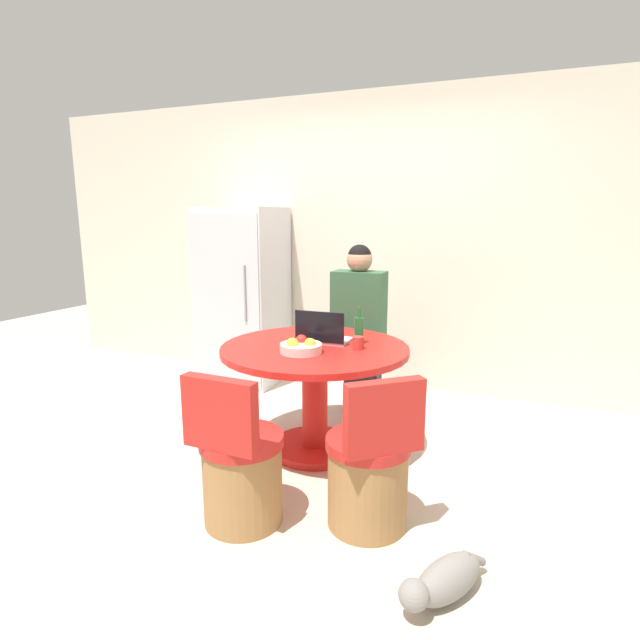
# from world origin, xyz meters

# --- Properties ---
(ground_plane) EXTENTS (12.00, 12.00, 0.00)m
(ground_plane) POSITION_xyz_m (0.00, 0.00, 0.00)
(ground_plane) COLOR beige
(wall_back) EXTENTS (7.00, 0.06, 2.60)m
(wall_back) POSITION_xyz_m (0.00, 1.66, 1.30)
(wall_back) COLOR beige
(wall_back) RESTS_ON ground_plane
(refrigerator) EXTENTS (0.71, 0.65, 1.62)m
(refrigerator) POSITION_xyz_m (-1.20, 1.29, 0.81)
(refrigerator) COLOR silver
(refrigerator) RESTS_ON ground_plane
(dining_table) EXTENTS (1.20, 1.20, 0.72)m
(dining_table) POSITION_xyz_m (-0.00, 0.14, 0.51)
(dining_table) COLOR red
(dining_table) RESTS_ON ground_plane
(chair_near_right_corner) EXTENTS (0.49, 0.49, 0.81)m
(chair_near_right_corner) POSITION_xyz_m (0.56, -0.53, 0.28)
(chair_near_right_corner) COLOR #9E7042
(chair_near_right_corner) RESTS_ON ground_plane
(chair_near_camera) EXTENTS (0.42, 0.42, 0.81)m
(chair_near_camera) POSITION_xyz_m (-0.05, -0.74, 0.28)
(chair_near_camera) COLOR #9E7042
(chair_near_camera) RESTS_ON ground_plane
(person_seated) EXTENTS (0.40, 0.37, 1.33)m
(person_seated) POSITION_xyz_m (0.05, 0.97, 0.72)
(person_seated) COLOR #2D2D38
(person_seated) RESTS_ON ground_plane
(laptop) EXTENTS (0.33, 0.22, 0.22)m
(laptop) POSITION_xyz_m (0.02, 0.25, 0.77)
(laptop) COLOR #B7B7BC
(laptop) RESTS_ON dining_table
(fruit_bowl) EXTENTS (0.26, 0.26, 0.10)m
(fruit_bowl) POSITION_xyz_m (-0.02, -0.04, 0.76)
(fruit_bowl) COLOR beige
(fruit_bowl) RESTS_ON dining_table
(coffee_cup) EXTENTS (0.07, 0.07, 0.08)m
(coffee_cup) POSITION_xyz_m (0.28, 0.17, 0.76)
(coffee_cup) COLOR #B2332D
(coffee_cup) RESTS_ON dining_table
(bottle) EXTENTS (0.06, 0.06, 0.24)m
(bottle) POSITION_xyz_m (0.24, 0.30, 0.81)
(bottle) COLOR #23602D
(bottle) RESTS_ON dining_table
(cat) EXTENTS (0.33, 0.45, 0.18)m
(cat) POSITION_xyz_m (0.99, -0.90, 0.09)
(cat) COLOR gray
(cat) RESTS_ON ground_plane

